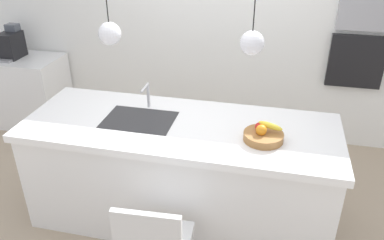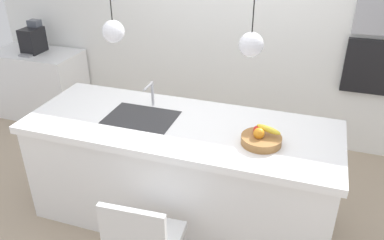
{
  "view_description": "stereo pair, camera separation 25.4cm",
  "coord_description": "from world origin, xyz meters",
  "px_view_note": "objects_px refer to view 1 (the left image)",
  "views": [
    {
      "loc": [
        0.7,
        -2.59,
        2.39
      ],
      "look_at": [
        0.1,
        0.0,
        0.97
      ],
      "focal_mm": 36.4,
      "sensor_mm": 36.0,
      "label": 1
    },
    {
      "loc": [
        0.94,
        -2.53,
        2.39
      ],
      "look_at": [
        0.1,
        0.0,
        0.97
      ],
      "focal_mm": 36.4,
      "sensor_mm": 36.0,
      "label": 2
    }
  ],
  "objects_px": {
    "coffee_machine": "(11,44)",
    "oven": "(356,61)",
    "fruit_bowl": "(263,135)",
    "microwave": "(366,13)"
  },
  "relations": [
    {
      "from": "fruit_bowl",
      "to": "coffee_machine",
      "type": "distance_m",
      "value": 3.34
    },
    {
      "from": "microwave",
      "to": "oven",
      "type": "distance_m",
      "value": 0.5
    },
    {
      "from": "coffee_machine",
      "to": "oven",
      "type": "relative_size",
      "value": 0.68
    },
    {
      "from": "coffee_machine",
      "to": "microwave",
      "type": "bearing_deg",
      "value": 4.37
    },
    {
      "from": "fruit_bowl",
      "to": "microwave",
      "type": "bearing_deg",
      "value": 63.17
    },
    {
      "from": "fruit_bowl",
      "to": "coffee_machine",
      "type": "relative_size",
      "value": 0.77
    },
    {
      "from": "coffee_machine",
      "to": "microwave",
      "type": "xyz_separation_m",
      "value": [
        3.89,
        0.3,
        0.49
      ]
    },
    {
      "from": "fruit_bowl",
      "to": "microwave",
      "type": "xyz_separation_m",
      "value": [
        0.85,
        1.67,
        0.55
      ]
    },
    {
      "from": "oven",
      "to": "fruit_bowl",
      "type": "bearing_deg",
      "value": -116.83
    },
    {
      "from": "microwave",
      "to": "oven",
      "type": "relative_size",
      "value": 0.96
    }
  ]
}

